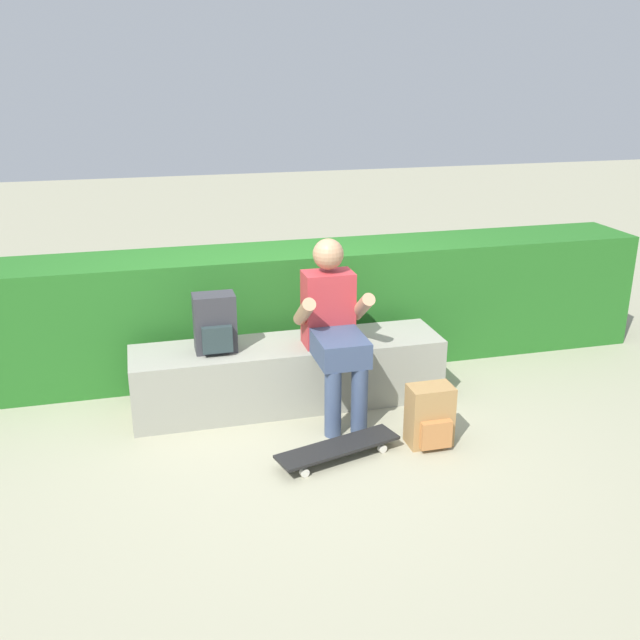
{
  "coord_description": "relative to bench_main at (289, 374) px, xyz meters",
  "views": [
    {
      "loc": [
        -0.96,
        -4.24,
        2.3
      ],
      "look_at": [
        0.23,
        0.32,
        0.62
      ],
      "focal_mm": 40.21,
      "sensor_mm": 36.0,
      "label": 1
    }
  ],
  "objects": [
    {
      "name": "backpack_on_ground",
      "position": [
        0.74,
        -0.8,
        -0.04
      ],
      "size": [
        0.28,
        0.23,
        0.4
      ],
      "color": "#A37A47",
      "rests_on": "ground"
    },
    {
      "name": "backpack_on_bench",
      "position": [
        -0.51,
        -0.01,
        0.42
      ],
      "size": [
        0.28,
        0.23,
        0.4
      ],
      "color": "#333338",
      "rests_on": "bench_main"
    },
    {
      "name": "hedge_row",
      "position": [
        0.34,
        0.73,
        0.24
      ],
      "size": [
        5.49,
        0.63,
        0.95
      ],
      "color": "#236420",
      "rests_on": "ground"
    },
    {
      "name": "skateboard_near_person",
      "position": [
        0.13,
        -0.84,
        -0.16
      ],
      "size": [
        0.82,
        0.41,
        0.09
      ],
      "color": "black",
      "rests_on": "ground"
    },
    {
      "name": "person_skater",
      "position": [
        0.27,
        -0.22,
        0.43
      ],
      "size": [
        0.49,
        0.62,
        1.21
      ],
      "color": "#B73338",
      "rests_on": "ground"
    },
    {
      "name": "ground_plane",
      "position": [
        0.0,
        -0.33,
        -0.23
      ],
      "size": [
        24.0,
        24.0,
        0.0
      ],
      "primitive_type": "plane",
      "color": "#9B987C"
    },
    {
      "name": "bench_main",
      "position": [
        0.0,
        0.0,
        0.0
      ],
      "size": [
        2.19,
        0.51,
        0.46
      ],
      "color": "gray",
      "rests_on": "ground"
    }
  ]
}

